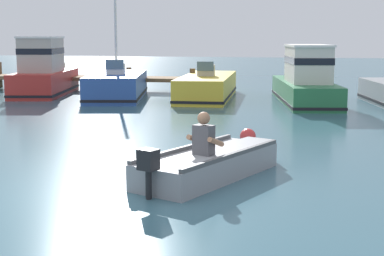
{
  "coord_description": "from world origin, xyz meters",
  "views": [
    {
      "loc": [
        3.18,
        -8.62,
        2.47
      ],
      "look_at": [
        0.72,
        3.06,
        0.55
      ],
      "focal_mm": 53.44,
      "sensor_mm": 36.0,
      "label": 1
    }
  ],
  "objects_px": {
    "moored_boat_blue": "(117,86)",
    "moored_boat_yellow": "(207,87)",
    "mooring_buoy": "(248,136)",
    "rowboat_with_person": "(211,163)",
    "moored_boat_red": "(44,74)",
    "moored_boat_green": "(306,82)"
  },
  "relations": [
    {
      "from": "moored_boat_blue",
      "to": "moored_boat_yellow",
      "type": "distance_m",
      "value": 3.64
    },
    {
      "from": "rowboat_with_person",
      "to": "moored_boat_green",
      "type": "bearing_deg",
      "value": 82.94
    },
    {
      "from": "rowboat_with_person",
      "to": "moored_boat_yellow",
      "type": "distance_m",
      "value": 13.16
    },
    {
      "from": "moored_boat_blue",
      "to": "moored_boat_green",
      "type": "xyz_separation_m",
      "value": [
        7.44,
        -0.14,
        0.31
      ]
    },
    {
      "from": "moored_boat_yellow",
      "to": "mooring_buoy",
      "type": "distance_m",
      "value": 10.09
    },
    {
      "from": "moored_boat_blue",
      "to": "mooring_buoy",
      "type": "xyz_separation_m",
      "value": [
        6.27,
        -8.87,
        -0.3
      ]
    },
    {
      "from": "moored_boat_blue",
      "to": "moored_boat_red",
      "type": "bearing_deg",
      "value": 169.82
    },
    {
      "from": "moored_boat_blue",
      "to": "moored_boat_green",
      "type": "height_order",
      "value": "moored_boat_blue"
    },
    {
      "from": "rowboat_with_person",
      "to": "moored_boat_blue",
      "type": "height_order",
      "value": "moored_boat_blue"
    },
    {
      "from": "moored_boat_red",
      "to": "moored_boat_green",
      "type": "height_order",
      "value": "moored_boat_red"
    },
    {
      "from": "moored_boat_red",
      "to": "moored_boat_green",
      "type": "xyz_separation_m",
      "value": [
        10.92,
        -0.76,
        -0.11
      ]
    },
    {
      "from": "rowboat_with_person",
      "to": "moored_boat_yellow",
      "type": "xyz_separation_m",
      "value": [
        -2.42,
        12.93,
        0.19
      ]
    },
    {
      "from": "rowboat_with_person",
      "to": "moored_boat_blue",
      "type": "relative_size",
      "value": 0.63
    },
    {
      "from": "moored_boat_red",
      "to": "moored_boat_green",
      "type": "relative_size",
      "value": 0.84
    },
    {
      "from": "moored_boat_blue",
      "to": "mooring_buoy",
      "type": "bearing_deg",
      "value": -54.76
    },
    {
      "from": "moored_boat_red",
      "to": "rowboat_with_person",
      "type": "bearing_deg",
      "value": -53.4
    },
    {
      "from": "rowboat_with_person",
      "to": "mooring_buoy",
      "type": "xyz_separation_m",
      "value": [
        0.31,
        3.22,
        -0.06
      ]
    },
    {
      "from": "rowboat_with_person",
      "to": "mooring_buoy",
      "type": "relative_size",
      "value": 9.61
    },
    {
      "from": "moored_boat_red",
      "to": "moored_boat_yellow",
      "type": "xyz_separation_m",
      "value": [
        7.02,
        0.22,
        -0.47
      ]
    },
    {
      "from": "rowboat_with_person",
      "to": "moored_boat_yellow",
      "type": "relative_size",
      "value": 0.56
    },
    {
      "from": "moored_boat_blue",
      "to": "rowboat_with_person",
      "type": "bearing_deg",
      "value": -63.75
    },
    {
      "from": "moored_boat_yellow",
      "to": "moored_boat_green",
      "type": "distance_m",
      "value": 4.04
    }
  ]
}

